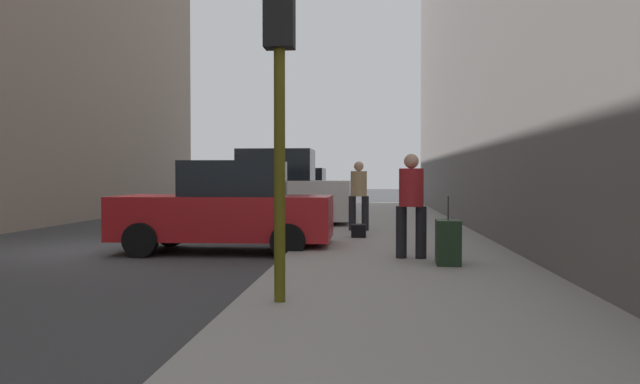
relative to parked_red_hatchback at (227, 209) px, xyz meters
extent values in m
plane|color=#38383A|center=(-2.65, 0.15, -0.85)|extent=(120.00, 120.00, 0.00)
cube|color=gray|center=(3.35, 0.15, -0.77)|extent=(4.00, 40.00, 0.15)
cube|color=#B2191E|center=(-0.05, 0.00, -0.16)|extent=(4.22, 1.89, 0.84)
cube|color=black|center=(0.15, 0.00, 0.59)|extent=(1.91, 1.59, 0.70)
cylinder|color=black|center=(-1.42, 0.90, -0.53)|extent=(0.64, 0.23, 0.64)
cylinder|color=black|center=(-1.40, -0.94, -0.53)|extent=(0.64, 0.23, 0.64)
cylinder|color=black|center=(1.31, 0.94, -0.53)|extent=(0.64, 0.23, 0.64)
cylinder|color=black|center=(1.33, -0.90, -0.53)|extent=(0.64, 0.23, 0.64)
cube|color=silver|center=(-0.05, 5.44, -0.03)|extent=(4.60, 1.85, 1.10)
cube|color=black|center=(0.15, 5.44, 0.95)|extent=(2.07, 1.57, 0.90)
cylinder|color=black|center=(-1.54, 6.36, -0.53)|extent=(0.64, 0.22, 0.64)
cylinder|color=black|center=(-1.54, 4.52, -0.53)|extent=(0.64, 0.22, 0.64)
cylinder|color=black|center=(1.45, 6.35, -0.53)|extent=(0.64, 0.22, 0.64)
cylinder|color=black|center=(1.45, 4.51, -0.53)|extent=(0.64, 0.22, 0.64)
cube|color=navy|center=(-0.05, 10.90, -0.16)|extent=(4.23, 1.91, 0.84)
cube|color=black|center=(0.15, 10.90, 0.59)|extent=(1.92, 1.60, 0.70)
cylinder|color=black|center=(-1.40, 11.84, -0.53)|extent=(0.64, 0.23, 0.64)
cylinder|color=black|center=(-1.43, 10.00, -0.53)|extent=(0.64, 0.23, 0.64)
cylinder|color=black|center=(1.33, 11.80, -0.53)|extent=(0.64, 0.23, 0.64)
cylinder|color=black|center=(1.30, 9.96, -0.53)|extent=(0.64, 0.23, 0.64)
cylinder|color=red|center=(1.80, 6.13, -0.42)|extent=(0.22, 0.22, 0.55)
sphere|color=red|center=(1.80, 6.13, -0.09)|extent=(0.20, 0.20, 0.20)
cylinder|color=red|center=(1.64, 6.13, -0.40)|extent=(0.10, 0.09, 0.09)
cylinder|color=red|center=(1.96, 6.13, -0.40)|extent=(0.10, 0.09, 0.09)
cylinder|color=#514C0F|center=(1.85, -5.46, 1.10)|extent=(0.12, 0.12, 3.60)
cube|color=black|center=(1.85, -5.46, 2.45)|extent=(0.32, 0.24, 0.90)
sphere|color=yellow|center=(1.85, -5.33, 2.45)|extent=(0.14, 0.14, 0.14)
sphere|color=green|center=(1.85, -5.33, 2.17)|extent=(0.14, 0.14, 0.14)
cylinder|color=black|center=(3.32, -1.76, -0.27)|extent=(0.20, 0.20, 0.85)
cylinder|color=black|center=(3.64, -1.80, -0.27)|extent=(0.20, 0.20, 0.85)
cylinder|color=#A51E23|center=(3.48, -1.78, 0.46)|extent=(0.44, 0.44, 0.62)
sphere|color=tan|center=(3.48, -1.78, 0.89)|extent=(0.24, 0.24, 0.24)
cylinder|color=black|center=(2.68, 3.40, -0.27)|extent=(0.18, 0.18, 0.85)
cylinder|color=black|center=(2.36, 3.40, -0.27)|extent=(0.18, 0.18, 0.85)
cylinder|color=tan|center=(2.52, 3.40, 0.46)|extent=(0.41, 0.41, 0.62)
sphere|color=tan|center=(2.52, 3.40, 0.89)|extent=(0.24, 0.24, 0.24)
cube|color=black|center=(4.00, -2.46, -0.36)|extent=(0.38, 0.57, 0.68)
cylinder|color=#333333|center=(4.00, -2.46, 0.16)|extent=(0.02, 0.02, 0.36)
cube|color=black|center=(2.56, 1.72, -0.56)|extent=(0.32, 0.44, 0.28)
camera|label=1|loc=(2.83, -12.05, 0.64)|focal=35.00mm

